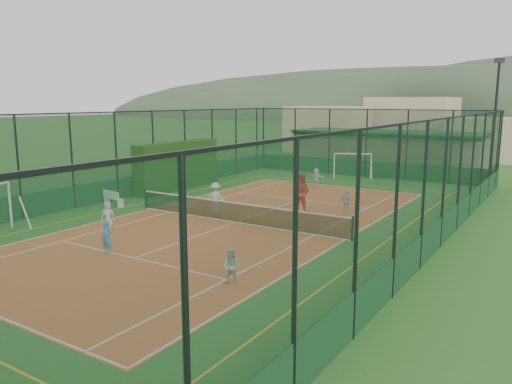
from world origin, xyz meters
TOP-DOWN VIEW (x-y plane):
  - ground at (0.00, 0.00)m, footprint 300.00×300.00m
  - court_slab at (0.00, 0.00)m, footprint 11.17×23.97m
  - tennis_net at (0.00, 0.00)m, footprint 11.67×0.12m
  - perimeter_fence at (0.00, 0.00)m, footprint 18.12×34.12m
  - floodlight_ne at (8.60, 16.60)m, footprint 0.60×0.26m
  - clubhouse at (0.00, 22.00)m, footprint 15.20×7.20m
  - hedge_left at (-8.30, 5.43)m, footprint 1.04×6.95m
  - white_bench at (-7.80, -0.41)m, footprint 1.59×0.69m
  - futsal_goal_far at (-0.64, 16.04)m, footprint 2.84×1.85m
  - child_near_left at (-4.15, -3.96)m, footprint 0.69×0.64m
  - child_near_mid at (-1.24, -6.56)m, footprint 0.47×0.31m
  - child_near_right at (4.50, -6.66)m, footprint 0.61×0.50m
  - child_far_left at (-2.07, 1.20)m, footprint 1.13×0.90m
  - child_far_right at (3.71, 4.39)m, footprint 0.72×0.31m
  - child_far_back at (-1.00, 10.67)m, footprint 1.20×0.45m
  - coach at (1.50, 3.71)m, footprint 0.99×0.78m
  - tennis_balls at (-0.94, 1.57)m, footprint 4.11×0.22m

SIDE VIEW (x-z plane):
  - ground at x=0.00m, z-range 0.00..0.00m
  - court_slab at x=0.00m, z-range 0.00..0.01m
  - tennis_balls at x=-0.94m, z-range 0.01..0.08m
  - white_bench at x=-7.80m, z-range 0.00..0.86m
  - tennis_net at x=0.00m, z-range 0.00..1.06m
  - child_near_right at x=4.50m, z-range 0.01..1.18m
  - child_near_left at x=-4.15m, z-range 0.01..1.20m
  - child_far_right at x=3.71m, z-range 0.01..1.23m
  - child_near_mid at x=-1.24m, z-range 0.01..1.27m
  - child_far_back at x=-1.00m, z-range 0.01..1.28m
  - child_far_left at x=-2.07m, z-range 0.01..1.55m
  - futsal_goal_far at x=-0.64m, z-range 0.00..1.78m
  - coach at x=1.50m, z-range 0.01..2.01m
  - hedge_left at x=-8.30m, z-range 0.00..3.04m
  - clubhouse at x=0.00m, z-range 0.00..3.15m
  - perimeter_fence at x=0.00m, z-range 0.00..5.00m
  - floodlight_ne at x=8.60m, z-range 0.00..8.25m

